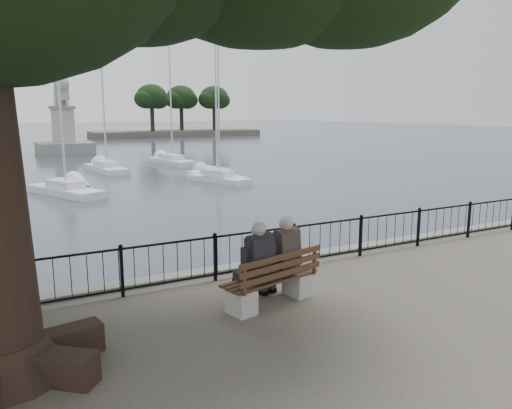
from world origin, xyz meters
TOP-DOWN VIEW (x-y plane):
  - harbor at (0.00, 3.00)m, footprint 260.00×260.00m
  - railing at (0.00, 2.50)m, footprint 22.06×0.06m
  - bench at (-0.58, 0.75)m, footprint 2.09×1.03m
  - person_left at (-0.97, 0.79)m, footprint 0.59×0.90m
  - person_right at (-0.29, 0.94)m, footprint 0.59×0.90m
  - lion_monument at (2.00, 49.94)m, footprint 5.55×5.55m
  - sailboat_b at (-1.56, 22.22)m, footprint 3.69×5.77m
  - sailboat_c at (7.98, 22.82)m, footprint 2.98×5.08m
  - sailboat_d at (8.31, 24.01)m, footprint 2.58×5.52m
  - sailboat_f at (2.67, 32.09)m, footprint 2.44×6.01m
  - sailboat_g at (8.89, 35.02)m, footprint 2.75×6.28m
  - far_shore at (25.54, 79.46)m, footprint 30.00×8.60m

SIDE VIEW (x-z plane):
  - sailboat_g at x=8.89m, z-range -5.84..4.43m
  - sailboat_d at x=8.31m, z-range -5.82..4.43m
  - sailboat_c at x=7.98m, z-range -5.76..4.39m
  - sailboat_f at x=2.67m, z-range -6.80..5.49m
  - sailboat_b at x=-1.56m, z-range -7.09..5.83m
  - harbor at x=0.00m, z-range -1.10..0.10m
  - bench at x=-0.58m, z-range -0.16..0.90m
  - railing at x=0.00m, z-range 0.06..1.06m
  - person_left at x=-0.97m, z-range -0.07..1.61m
  - person_right at x=-0.29m, z-range -0.07..1.61m
  - lion_monument at x=2.00m, z-range -3.10..5.21m
  - far_shore at x=25.54m, z-range -1.59..7.59m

